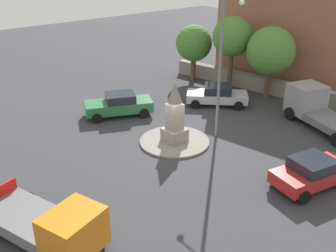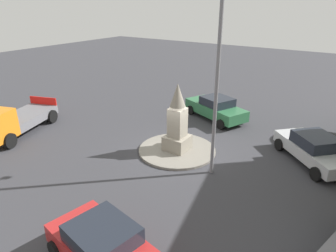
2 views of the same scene
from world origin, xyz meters
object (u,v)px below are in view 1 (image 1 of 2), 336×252
Objects in this scene: streetlamp at (221,54)px; truck_orange_far_side at (51,226)px; monument at (175,116)px; tree_near_wall at (271,51)px; car_green_passing at (119,104)px; tree_mid_cluster at (232,37)px; truck_grey_waiting at (317,108)px; car_red_parked_right at (312,172)px; tree_far_corner at (194,43)px; car_silver_near_island at (217,95)px; corner_building at (295,22)px.

streetlamp reaches higher than truck_orange_far_side.
tree_near_wall reaches higher than monument.
monument reaches higher than car_green_passing.
truck_grey_waiting is at bearing -5.01° from tree_mid_cluster.
monument is at bearing -81.94° from tree_near_wall.
car_red_parked_right is at bearing -30.86° from tree_mid_cluster.
tree_near_wall reaches higher than car_green_passing.
tree_far_corner is at bearing 123.73° from truck_orange_far_side.
car_red_parked_right is 0.78× the size of tree_near_wall.
tree_near_wall is (1.25, 3.93, 2.76)m from car_silver_near_island.
tree_mid_cluster is at bearing 114.34° from truck_orange_far_side.
corner_building is at bearing 129.40° from car_red_parked_right.
car_silver_near_island is 0.75× the size of tree_mid_cluster.
car_green_passing is 9.65m from tree_far_corner.
corner_building is at bearing 108.26° from streetlamp.
car_silver_near_island is at bearing -85.97° from corner_building.
streetlamp is 8.12m from car_green_passing.
streetlamp reaches higher than tree_near_wall.
streetlamp is 1.85× the size of tree_far_corner.
monument reaches higher than car_red_parked_right.
truck_grey_waiting is (8.99, 9.03, 0.29)m from car_green_passing.
monument is at bearing -112.55° from truck_grey_waiting.
monument is 0.67× the size of tree_near_wall.
tree_mid_cluster reaches higher than monument.
tree_far_corner is (-15.53, 6.45, 2.33)m from car_red_parked_right.
tree_far_corner reaches higher than car_red_parked_right.
corner_building is (-3.33, 15.37, 3.06)m from monument.
corner_building is at bearing 78.38° from tree_mid_cluster.
corner_building is 2.36× the size of tree_far_corner.
tree_mid_cluster reaches higher than car_silver_near_island.
tree_near_wall reaches higher than truck_grey_waiting.
corner_building reaches higher than tree_far_corner.
tree_near_wall is 1.14× the size of tree_far_corner.
corner_building is at bearing 106.24° from truck_orange_far_side.
car_red_parked_right is 0.38× the size of corner_building.
tree_near_wall is at bearing 107.21° from streetlamp.
car_silver_near_island is at bearing -157.98° from truck_grey_waiting.
car_green_passing is 1.11× the size of car_silver_near_island.
car_red_parked_right is at bearing -58.99° from truck_grey_waiting.
tree_far_corner is at bearing -167.78° from tree_mid_cluster.
tree_mid_cluster is at bearing -167.78° from tree_near_wall.
tree_near_wall is at bearing 69.16° from car_green_passing.
tree_mid_cluster is (-12.06, 7.21, 3.34)m from car_red_parked_right.
monument is 0.33× the size of corner_building.
tree_mid_cluster is (-4.56, 9.39, 2.41)m from monument.
tree_mid_cluster reaches higher than tree_near_wall.
car_silver_near_island is (-10.18, 3.95, -0.02)m from car_red_parked_right.
monument is 9.41m from truck_grey_waiting.
truck_orange_far_side is at bearing -108.27° from car_red_parked_right.
truck_grey_waiting is at bearing 0.18° from tree_far_corner.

